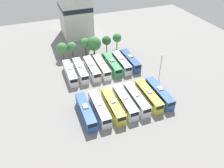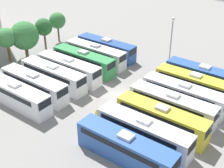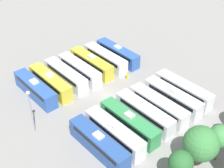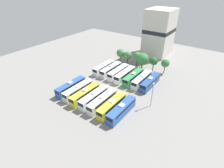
{
  "view_description": "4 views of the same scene",
  "coord_description": "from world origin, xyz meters",
  "px_view_note": "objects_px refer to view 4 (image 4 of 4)",
  "views": [
    {
      "loc": [
        -18.34,
        -48.24,
        39.4
      ],
      "look_at": [
        -0.2,
        -0.63,
        1.51
      ],
      "focal_mm": 35.0,
      "sensor_mm": 36.0,
      "label": 1
    },
    {
      "loc": [
        -32.04,
        -23.46,
        24.18
      ],
      "look_at": [
        -1.68,
        -0.76,
        2.87
      ],
      "focal_mm": 50.0,
      "sensor_mm": 36.0,
      "label": 2
    },
    {
      "loc": [
        30.82,
        36.03,
        36.22
      ],
      "look_at": [
        -0.9,
        -0.18,
        2.42
      ],
      "focal_mm": 50.0,
      "sensor_mm": 36.0,
      "label": 3
    },
    {
      "loc": [
        30.41,
        -42.02,
        33.27
      ],
      "look_at": [
        0.1,
        0.32,
        1.82
      ],
      "focal_mm": 28.0,
      "sensor_mm": 36.0,
      "label": 4
    }
  ],
  "objects_px": {
    "bus_0": "(71,87)",
    "tree_4": "(154,61)",
    "bus_3": "(94,97)",
    "bus_5": "(112,105)",
    "tree_5": "(165,63)",
    "worker_person": "(93,83)",
    "bus_13": "(150,82)",
    "tree_3": "(142,59)",
    "tree_0": "(121,53)",
    "bus_4": "(102,101)",
    "bus_9": "(118,72)",
    "bus_10": "(125,74)",
    "light_pole": "(153,91)",
    "bus_11": "(133,77)",
    "bus_1": "(78,90)",
    "depot_building": "(159,32)",
    "bus_12": "(142,79)",
    "tree_2": "(137,56)",
    "bus_6": "(122,110)",
    "bus_7": "(104,67)",
    "bus_2": "(85,94)",
    "bus_8": "(111,69)"
  },
  "relations": [
    {
      "from": "bus_5",
      "to": "tree_3",
      "type": "bearing_deg",
      "value": 101.12
    },
    {
      "from": "bus_4",
      "to": "bus_12",
      "type": "relative_size",
      "value": 1.0
    },
    {
      "from": "bus_1",
      "to": "bus_4",
      "type": "distance_m",
      "value": 10.32
    },
    {
      "from": "bus_4",
      "to": "light_pole",
      "type": "relative_size",
      "value": 1.44
    },
    {
      "from": "bus_3",
      "to": "bus_10",
      "type": "relative_size",
      "value": 1.0
    },
    {
      "from": "bus_9",
      "to": "bus_13",
      "type": "relative_size",
      "value": 1.0
    },
    {
      "from": "bus_0",
      "to": "light_pole",
      "type": "xyz_separation_m",
      "value": [
        25.85,
        8.15,
        3.81
      ]
    },
    {
      "from": "bus_3",
      "to": "bus_5",
      "type": "bearing_deg",
      "value": -0.76
    },
    {
      "from": "bus_7",
      "to": "tree_0",
      "type": "distance_m",
      "value": 12.45
    },
    {
      "from": "tree_2",
      "to": "depot_building",
      "type": "distance_m",
      "value": 19.68
    },
    {
      "from": "bus_10",
      "to": "light_pole",
      "type": "relative_size",
      "value": 1.44
    },
    {
      "from": "bus_9",
      "to": "tree_3",
      "type": "distance_m",
      "value": 12.67
    },
    {
      "from": "bus_9",
      "to": "tree_5",
      "type": "distance_m",
      "value": 19.14
    },
    {
      "from": "bus_12",
      "to": "tree_4",
      "type": "distance_m",
      "value": 12.33
    },
    {
      "from": "bus_2",
      "to": "tree_0",
      "type": "relative_size",
      "value": 1.91
    },
    {
      "from": "bus_6",
      "to": "bus_11",
      "type": "relative_size",
      "value": 1.0
    },
    {
      "from": "bus_3",
      "to": "bus_5",
      "type": "xyz_separation_m",
      "value": [
        6.95,
        -0.09,
        0.0
      ]
    },
    {
      "from": "worker_person",
      "to": "bus_3",
      "type": "bearing_deg",
      "value": -46.76
    },
    {
      "from": "bus_8",
      "to": "tree_3",
      "type": "height_order",
      "value": "tree_3"
    },
    {
      "from": "bus_7",
      "to": "bus_2",
      "type": "bearing_deg",
      "value": -69.56
    },
    {
      "from": "bus_1",
      "to": "bus_10",
      "type": "distance_m",
      "value": 19.56
    },
    {
      "from": "bus_9",
      "to": "light_pole",
      "type": "relative_size",
      "value": 1.44
    },
    {
      "from": "tree_4",
      "to": "tree_5",
      "type": "bearing_deg",
      "value": 11.45
    },
    {
      "from": "bus_10",
      "to": "tree_3",
      "type": "xyz_separation_m",
      "value": [
        1.16,
        11.84,
        2.56
      ]
    },
    {
      "from": "bus_0",
      "to": "tree_5",
      "type": "bearing_deg",
      "value": 56.25
    },
    {
      "from": "bus_1",
      "to": "tree_3",
      "type": "distance_m",
      "value": 31.32
    },
    {
      "from": "bus_5",
      "to": "depot_building",
      "type": "height_order",
      "value": "depot_building"
    },
    {
      "from": "bus_12",
      "to": "light_pole",
      "type": "xyz_separation_m",
      "value": [
        8.47,
        -10.33,
        3.81
      ]
    },
    {
      "from": "bus_4",
      "to": "worker_person",
      "type": "relative_size",
      "value": 6.5
    },
    {
      "from": "bus_0",
      "to": "tree_4",
      "type": "xyz_separation_m",
      "value": [
        16.42,
        30.46,
        2.72
      ]
    },
    {
      "from": "bus_6",
      "to": "bus_11",
      "type": "height_order",
      "value": "same"
    },
    {
      "from": "bus_11",
      "to": "light_pole",
      "type": "xyz_separation_m",
      "value": [
        11.89,
        -10.16,
        3.81
      ]
    },
    {
      "from": "bus_9",
      "to": "bus_13",
      "type": "xyz_separation_m",
      "value": [
        13.59,
        0.13,
        0.0
      ]
    },
    {
      "from": "bus_4",
      "to": "bus_9",
      "type": "relative_size",
      "value": 1.0
    },
    {
      "from": "bus_0",
      "to": "bus_5",
      "type": "distance_m",
      "value": 17.44
    },
    {
      "from": "bus_1",
      "to": "bus_3",
      "type": "relative_size",
      "value": 1.0
    },
    {
      "from": "bus_7",
      "to": "bus_8",
      "type": "height_order",
      "value": "same"
    },
    {
      "from": "bus_3",
      "to": "bus_6",
      "type": "xyz_separation_m",
      "value": [
        10.27,
        -0.09,
        0.0
      ]
    },
    {
      "from": "bus_0",
      "to": "bus_7",
      "type": "bearing_deg",
      "value": 90.11
    },
    {
      "from": "bus_10",
      "to": "bus_0",
      "type": "bearing_deg",
      "value": -119.45
    },
    {
      "from": "worker_person",
      "to": "bus_13",
      "type": "bearing_deg",
      "value": 34.29
    },
    {
      "from": "bus_1",
      "to": "bus_3",
      "type": "bearing_deg",
      "value": -0.56
    },
    {
      "from": "bus_1",
      "to": "bus_9",
      "type": "height_order",
      "value": "same"
    },
    {
      "from": "bus_0",
      "to": "bus_3",
      "type": "distance_m",
      "value": 10.48
    },
    {
      "from": "tree_3",
      "to": "tree_0",
      "type": "bearing_deg",
      "value": 177.41
    },
    {
      "from": "bus_3",
      "to": "tree_5",
      "type": "height_order",
      "value": "tree_5"
    },
    {
      "from": "bus_10",
      "to": "bus_12",
      "type": "distance_m",
      "value": 7.07
    },
    {
      "from": "bus_4",
      "to": "depot_building",
      "type": "xyz_separation_m",
      "value": [
        -4.13,
        50.01,
        9.21
      ]
    },
    {
      "from": "bus_3",
      "to": "tree_0",
      "type": "relative_size",
      "value": 1.91
    },
    {
      "from": "bus_7",
      "to": "light_pole",
      "type": "height_order",
      "value": "light_pole"
    }
  ]
}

